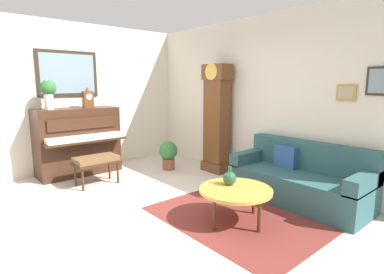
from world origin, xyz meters
TOP-DOWN VIEW (x-y plane):
  - ground_plane at (0.00, 0.00)m, footprint 6.40×6.00m
  - wall_left at (-2.60, 0.00)m, footprint 0.13×4.90m
  - wall_back at (0.01, 2.40)m, footprint 5.30×0.13m
  - area_rug at (0.97, 0.81)m, footprint 2.10×1.50m
  - piano at (-2.23, 0.05)m, footprint 0.87×1.44m
  - piano_bench at (-1.41, 0.03)m, footprint 0.42×0.70m
  - grandfather_clock at (-0.68, 2.11)m, footprint 0.52×0.34m
  - couch at (1.17, 1.95)m, footprint 1.90×0.80m
  - coffee_table at (1.03, 0.73)m, footprint 0.88×0.88m
  - mantel_clock at (-2.23, 0.28)m, footprint 0.13×0.18m
  - flower_vase at (-2.23, -0.40)m, footprint 0.26×0.26m
  - green_jug at (0.89, 0.77)m, footprint 0.17×0.17m
  - potted_plant at (-1.37, 1.48)m, footprint 0.36×0.36m

SIDE VIEW (x-z plane):
  - ground_plane at x=0.00m, z-range -0.10..0.00m
  - area_rug at x=0.97m, z-range 0.00..0.01m
  - couch at x=1.17m, z-range -0.11..0.73m
  - potted_plant at x=-1.37m, z-range 0.04..0.60m
  - coffee_table at x=1.03m, z-range 0.18..0.61m
  - piano_bench at x=-1.41m, z-range 0.17..0.65m
  - green_jug at x=0.89m, z-range 0.39..0.63m
  - piano at x=-2.23m, z-range 0.01..1.24m
  - grandfather_clock at x=-0.68m, z-range -0.05..1.98m
  - wall_back at x=0.01m, z-range 0.00..2.80m
  - mantel_clock at x=-2.23m, z-range 1.21..1.59m
  - wall_left at x=-2.60m, z-range 0.01..2.81m
  - flower_vase at x=-2.23m, z-range 1.25..1.83m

